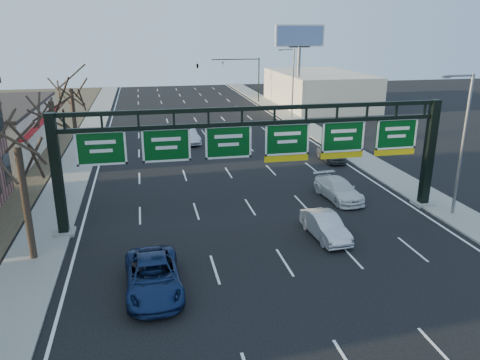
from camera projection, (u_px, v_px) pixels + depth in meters
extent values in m
plane|color=black|center=(297.00, 282.00, 22.42)|extent=(160.00, 160.00, 0.00)
cube|color=gray|center=(72.00, 174.00, 38.50)|extent=(3.00, 120.00, 0.12)
cube|color=gray|center=(360.00, 158.00, 43.49)|extent=(3.00, 120.00, 0.12)
cube|color=white|center=(224.00, 166.00, 41.01)|extent=(21.60, 120.00, 0.01)
cube|color=black|center=(57.00, 176.00, 26.45)|extent=(0.55, 0.55, 7.20)
cube|color=gray|center=(64.00, 232.00, 27.55)|extent=(1.20, 1.20, 0.20)
cube|color=black|center=(429.00, 154.00, 31.01)|extent=(0.55, 0.55, 7.20)
cube|color=gray|center=(422.00, 203.00, 32.10)|extent=(1.20, 1.20, 0.20)
cube|color=black|center=(258.00, 108.00, 27.66)|extent=(23.40, 0.25, 0.25)
cube|color=black|center=(258.00, 123.00, 27.94)|extent=(23.40, 0.25, 0.25)
cube|color=#043F12|center=(101.00, 148.00, 26.48)|extent=(2.80, 0.10, 2.00)
cube|color=#043F12|center=(166.00, 145.00, 27.19)|extent=(2.80, 0.10, 2.00)
cube|color=#043F12|center=(228.00, 142.00, 27.91)|extent=(2.80, 0.10, 2.00)
cube|color=#043F12|center=(287.00, 139.00, 28.62)|extent=(2.80, 0.10, 2.00)
cube|color=yellow|center=(286.00, 158.00, 29.00)|extent=(2.80, 0.10, 0.40)
cube|color=#043F12|center=(343.00, 136.00, 29.34)|extent=(2.80, 0.10, 2.00)
cube|color=yellow|center=(342.00, 155.00, 29.72)|extent=(2.80, 0.10, 0.40)
cube|color=#043F12|center=(396.00, 134.00, 30.05)|extent=(2.80, 0.10, 2.00)
cube|color=yellow|center=(394.00, 152.00, 30.43)|extent=(2.80, 0.10, 0.40)
cube|color=#A91015|center=(41.00, 121.00, 45.25)|extent=(1.20, 18.00, 0.40)
cube|color=beige|center=(318.00, 89.00, 72.03)|extent=(12.00, 20.00, 5.00)
cylinder|color=black|center=(26.00, 203.00, 23.59)|extent=(0.36, 0.36, 6.08)
cylinder|color=black|center=(57.00, 148.00, 32.77)|extent=(0.36, 0.36, 6.84)
cylinder|color=black|center=(75.00, 123.00, 42.13)|extent=(0.36, 0.36, 6.46)
cylinder|color=slate|center=(463.00, 146.00, 29.01)|extent=(0.20, 0.20, 9.00)
cylinder|color=slate|center=(460.00, 74.00, 27.46)|extent=(1.80, 0.12, 0.12)
cube|color=slate|center=(446.00, 75.00, 27.30)|extent=(0.50, 0.22, 0.15)
cylinder|color=slate|center=(293.00, 84.00, 60.63)|extent=(0.20, 0.20, 9.00)
cylinder|color=slate|center=(287.00, 49.00, 59.08)|extent=(1.80, 0.12, 0.12)
cube|color=slate|center=(280.00, 49.00, 58.92)|extent=(0.50, 0.22, 0.15)
cylinder|color=slate|center=(298.00, 80.00, 65.78)|extent=(0.50, 0.50, 9.00)
cube|color=slate|center=(299.00, 47.00, 64.38)|extent=(3.00, 0.30, 0.20)
cube|color=white|center=(300.00, 36.00, 63.91)|extent=(7.00, 0.30, 3.00)
cube|color=#536FA7|center=(300.00, 36.00, 63.72)|extent=(6.60, 0.05, 2.60)
cylinder|color=black|center=(259.00, 80.00, 74.77)|extent=(0.18, 0.18, 7.00)
cylinder|color=black|center=(235.00, 59.00, 73.00)|extent=(7.60, 0.14, 0.14)
imported|color=black|center=(223.00, 65.00, 72.86)|extent=(0.20, 0.20, 1.00)
imported|color=black|center=(197.00, 65.00, 72.08)|extent=(0.54, 0.54, 1.62)
imported|color=navy|center=(153.00, 276.00, 21.42)|extent=(2.64, 5.46, 1.50)
imported|color=silver|center=(325.00, 226.00, 26.95)|extent=(1.77, 4.34, 1.40)
imported|color=white|center=(338.00, 189.00, 33.03)|extent=(2.45, 5.07, 1.42)
imported|color=#45484B|center=(331.00, 154.00, 42.41)|extent=(1.65, 3.98, 1.35)
imported|color=silver|center=(187.00, 136.00, 48.95)|extent=(2.50, 4.98, 1.57)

